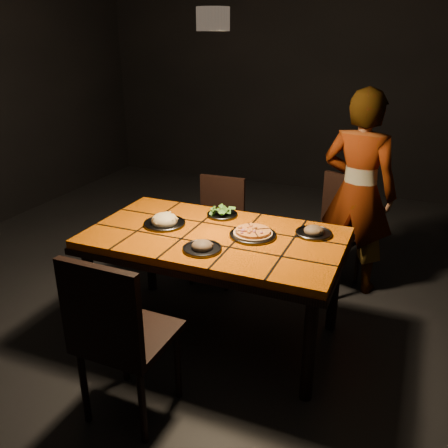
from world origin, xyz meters
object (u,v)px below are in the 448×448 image
at_px(dining_table, 215,245).
at_px(chair_far_right, 338,224).
at_px(chair_near, 117,332).
at_px(plate_pasta, 164,221).
at_px(plate_pizza, 253,234).
at_px(diner, 358,193).
at_px(chair_far_left, 218,222).

distance_m(dining_table, chair_far_right, 1.24).
xyz_separation_m(chair_near, plate_pasta, (-0.23, 0.91, 0.21)).
height_order(chair_near, chair_far_right, chair_near).
xyz_separation_m(dining_table, chair_near, (-0.14, -0.90, -0.11)).
bearing_deg(chair_far_right, chair_near, -91.97).
xyz_separation_m(chair_near, plate_pizza, (0.37, 0.96, 0.21)).
distance_m(chair_far_right, diner, 0.31).
bearing_deg(chair_near, diner, -112.83).
bearing_deg(chair_near, plate_pasta, -74.50).
bearing_deg(plate_pizza, dining_table, -165.83).
distance_m(chair_near, chair_far_right, 2.10).
relative_size(chair_far_right, plate_pizza, 2.61).
height_order(dining_table, plate_pizza, plate_pizza).
distance_m(chair_near, plate_pasta, 0.97).
height_order(dining_table, chair_far_left, chair_far_left).
relative_size(diner, plate_pasta, 5.71).
xyz_separation_m(chair_near, diner, (0.87, 1.96, 0.23)).
distance_m(plate_pizza, plate_pasta, 0.61).
relative_size(dining_table, diner, 1.02).
distance_m(chair_far_left, diner, 1.13).
xyz_separation_m(dining_table, chair_far_left, (-0.32, 0.80, -0.19)).
distance_m(chair_near, diner, 2.16).
bearing_deg(chair_far_right, plate_pasta, -114.06).
distance_m(dining_table, chair_far_left, 0.88).
height_order(chair_far_right, plate_pasta, chair_far_right).
distance_m(chair_near, plate_pizza, 1.05).
bearing_deg(plate_pasta, chair_far_right, 47.28).
height_order(chair_near, plate_pasta, chair_near).
relative_size(dining_table, chair_near, 1.66).
height_order(diner, plate_pizza, diner).
bearing_deg(chair_far_right, chair_far_left, -145.35).
bearing_deg(plate_pasta, plate_pizza, 4.46).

